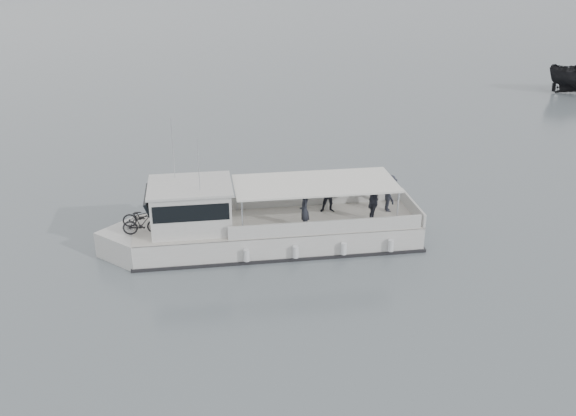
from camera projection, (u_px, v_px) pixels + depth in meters
ground at (217, 259)px, 26.05m from camera, size 1400.00×1400.00×0.00m
tour_boat at (250, 227)px, 26.75m from camera, size 13.23×7.21×5.65m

